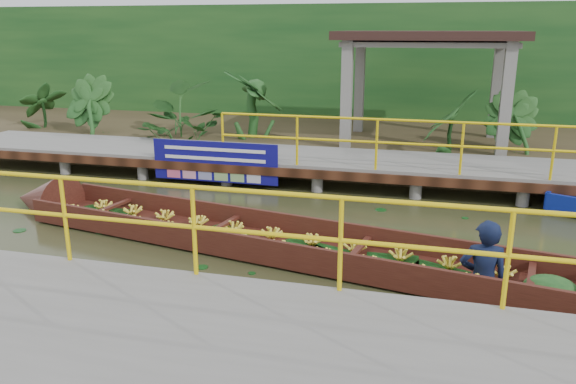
# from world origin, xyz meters

# --- Properties ---
(ground) EXTENTS (80.00, 80.00, 0.00)m
(ground) POSITION_xyz_m (0.00, 0.00, 0.00)
(ground) COLOR #33361B
(ground) RESTS_ON ground
(land_strip) EXTENTS (30.00, 8.00, 0.45)m
(land_strip) POSITION_xyz_m (0.00, 7.50, 0.23)
(land_strip) COLOR #34281A
(land_strip) RESTS_ON ground
(far_dock) EXTENTS (16.00, 2.06, 1.66)m
(far_dock) POSITION_xyz_m (0.02, 3.43, 0.48)
(far_dock) COLOR slate
(far_dock) RESTS_ON ground
(near_dock) EXTENTS (18.00, 2.40, 1.73)m
(near_dock) POSITION_xyz_m (1.00, -4.20, 0.30)
(near_dock) COLOR slate
(near_dock) RESTS_ON ground
(pavilion) EXTENTS (4.40, 3.00, 3.00)m
(pavilion) POSITION_xyz_m (3.00, 6.30, 2.82)
(pavilion) COLOR slate
(pavilion) RESTS_ON ground
(foliage_backdrop) EXTENTS (30.00, 0.80, 4.00)m
(foliage_backdrop) POSITION_xyz_m (0.00, 10.00, 2.00)
(foliage_backdrop) COLOR #154219
(foliage_backdrop) RESTS_ON ground
(vendor_boat) EXTENTS (11.25, 3.16, 2.18)m
(vendor_boat) POSITION_xyz_m (1.46, -0.76, 0.22)
(vendor_boat) COLOR #35140E
(vendor_boat) RESTS_ON ground
(blue_banner) EXTENTS (2.77, 0.04, 0.87)m
(blue_banner) POSITION_xyz_m (-1.17, 2.48, 0.56)
(blue_banner) COLOR navy
(blue_banner) RESTS_ON ground
(tropical_plants) EXTENTS (14.09, 1.09, 1.36)m
(tropical_plants) POSITION_xyz_m (-1.61, 5.30, 1.13)
(tropical_plants) COLOR #154219
(tropical_plants) RESTS_ON ground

